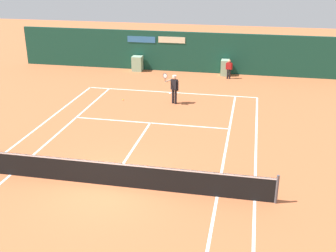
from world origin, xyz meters
TOP-DOWN VIEW (x-y plane):
  - ground_plane at (-0.00, 0.58)m, footprint 80.00×80.00m
  - tennis_net at (0.00, 0.00)m, footprint 12.10×0.10m
  - sponsor_back_wall at (-0.04, 16.97)m, footprint 25.00×1.02m
  - player_on_baseline at (0.61, 9.63)m, footprint 0.84×0.67m
  - ball_kid_centre_post at (3.32, 15.59)m, footprint 0.45×0.19m
  - tennis_ball_by_sideline at (-2.44, 9.63)m, footprint 0.07×0.07m

SIDE VIEW (x-z plane):
  - ground_plane at x=0.00m, z-range 0.00..0.01m
  - tennis_ball_by_sideline at x=-2.44m, z-range 0.00..0.07m
  - tennis_net at x=0.00m, z-range -0.02..1.05m
  - ball_kid_centre_post at x=3.32m, z-range 0.10..1.44m
  - player_on_baseline at x=0.61m, z-range 0.06..1.95m
  - sponsor_back_wall at x=-0.04m, z-range -0.05..2.83m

